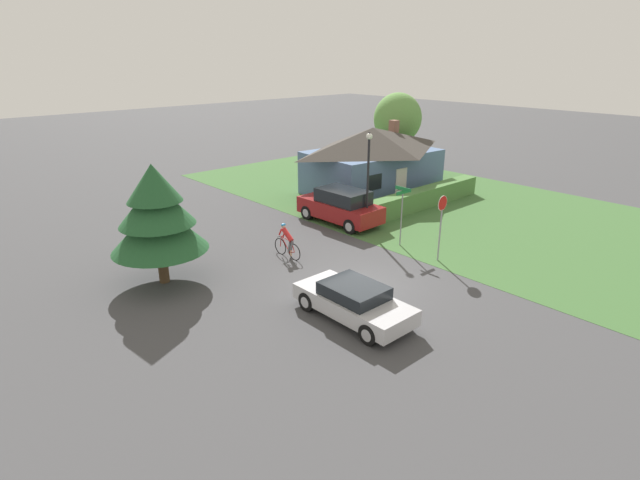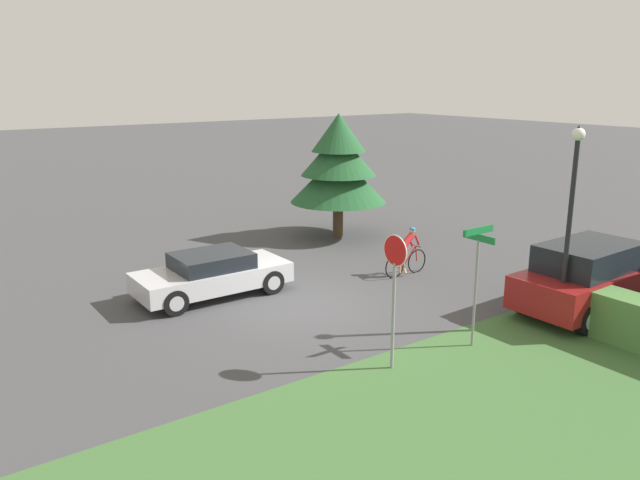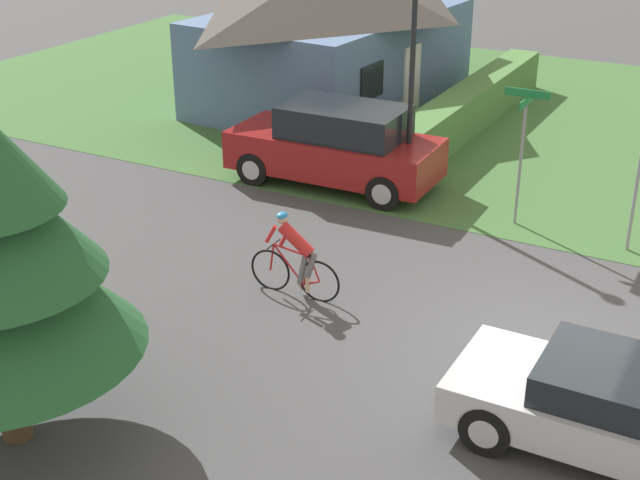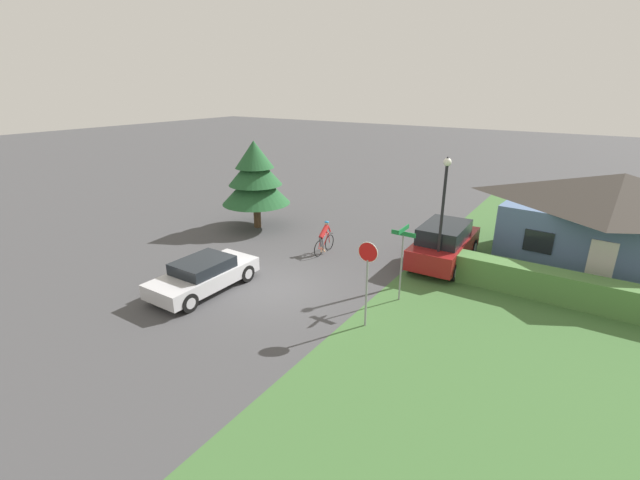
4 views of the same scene
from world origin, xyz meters
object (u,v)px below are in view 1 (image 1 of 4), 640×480
(stop_sign, at_px, (441,216))
(street_lamp, at_px, (368,169))
(deciduous_tree_right, at_px, (398,118))
(cottage_house, at_px, (372,159))
(parked_suv_right, at_px, (341,206))
(cyclist, at_px, (287,242))
(street_name_sign, at_px, (402,206))
(conifer_tall_near, at_px, (157,214))
(sedan_left_lane, at_px, (354,301))

(stop_sign, bearing_deg, street_lamp, -100.61)
(deciduous_tree_right, bearing_deg, cottage_house, -155.35)
(cottage_house, height_order, parked_suv_right, cottage_house)
(cottage_house, bearing_deg, cyclist, -150.61)
(street_lamp, height_order, street_name_sign, street_lamp)
(cyclist, distance_m, deciduous_tree_right, 18.41)
(parked_suv_right, relative_size, conifer_tall_near, 1.01)
(cyclist, height_order, deciduous_tree_right, deciduous_tree_right)
(sedan_left_lane, xyz_separation_m, conifer_tall_near, (-3.48, 7.07, 2.17))
(cyclist, relative_size, street_name_sign, 0.62)
(street_lamp, relative_size, deciduous_tree_right, 0.85)
(street_name_sign, height_order, deciduous_tree_right, deciduous_tree_right)
(street_name_sign, bearing_deg, street_lamp, 79.36)
(street_lamp, height_order, conifer_tall_near, street_lamp)
(street_lamp, xyz_separation_m, conifer_tall_near, (-10.58, 1.06, -0.35))
(cyclist, distance_m, conifer_tall_near, 5.77)
(conifer_tall_near, distance_m, deciduous_tree_right, 22.61)
(cottage_house, height_order, cyclist, cottage_house)
(cottage_house, bearing_deg, sedan_left_lane, -135.03)
(sedan_left_lane, height_order, street_lamp, street_lamp)
(sedan_left_lane, height_order, cyclist, cyclist)
(sedan_left_lane, xyz_separation_m, street_lamp, (7.09, 6.00, 2.52))
(stop_sign, height_order, deciduous_tree_right, deciduous_tree_right)
(street_name_sign, bearing_deg, sedan_left_lane, -152.91)
(cyclist, bearing_deg, street_lamp, -89.26)
(parked_suv_right, xyz_separation_m, conifer_tall_near, (-10.31, -0.57, 1.89))
(sedan_left_lane, xyz_separation_m, street_name_sign, (6.60, 3.37, 1.31))
(deciduous_tree_right, bearing_deg, sedan_left_lane, -143.64)
(cottage_house, relative_size, deciduous_tree_right, 1.54)
(cyclist, relative_size, deciduous_tree_right, 0.30)
(conifer_tall_near, bearing_deg, stop_sign, -31.22)
(street_name_sign, bearing_deg, deciduous_tree_right, 40.83)
(cottage_house, relative_size, street_name_sign, 3.20)
(cyclist, distance_m, street_name_sign, 5.56)
(conifer_tall_near, bearing_deg, cyclist, -13.68)
(cottage_house, relative_size, cyclist, 5.20)
(cottage_house, height_order, stop_sign, cottage_house)
(cottage_house, bearing_deg, deciduous_tree_right, 29.17)
(conifer_tall_near, height_order, deciduous_tree_right, deciduous_tree_right)
(cottage_house, xyz_separation_m, conifer_tall_near, (-16.30, -3.86, 0.67))
(cottage_house, relative_size, parked_suv_right, 1.89)
(deciduous_tree_right, bearing_deg, street_name_sign, -139.17)
(street_lamp, bearing_deg, street_name_sign, -100.64)
(parked_suv_right, relative_size, deciduous_tree_right, 0.81)
(street_lamp, bearing_deg, conifer_tall_near, 174.25)
(sedan_left_lane, bearing_deg, cyclist, -16.65)
(sedan_left_lane, xyz_separation_m, deciduous_tree_right, (18.19, 13.39, 3.40))
(stop_sign, xyz_separation_m, street_name_sign, (0.21, 2.29, -0.09))
(conifer_tall_near, relative_size, deciduous_tree_right, 0.81)
(cyclist, height_order, parked_suv_right, parked_suv_right)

